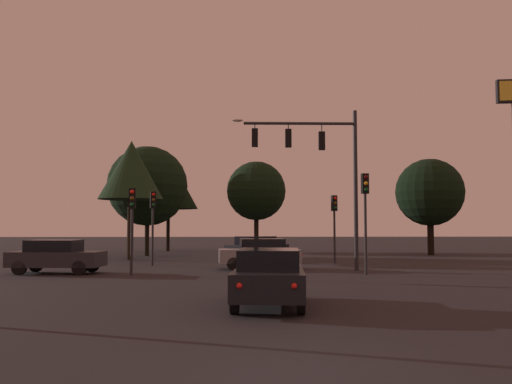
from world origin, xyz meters
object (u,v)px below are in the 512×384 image
car_nearside_lane (269,276)px  car_far_lane (257,248)px  traffic_light_median (153,213)px  tree_left_far (131,171)px  traffic_light_far_side (334,215)px  tree_center_horizon (148,186)px  traffic_signal_mast_arm (318,159)px  tree_right_cluster (430,192)px  tree_lot_edge (169,182)px  traffic_light_corner_left (365,203)px  traffic_light_corner_right (132,213)px  tree_behind_sign (256,191)px  car_crossing_right (260,253)px  car_crossing_left (56,256)px

car_nearside_lane → car_far_lane: (0.60, 19.60, 0.00)m
traffic_light_median → tree_left_far: (-2.21, 5.31, 2.88)m
traffic_light_far_side → tree_center_horizon: (-12.09, 9.13, 2.33)m
traffic_light_median → car_nearside_lane: (5.31, -15.05, -2.08)m
traffic_signal_mast_arm → tree_right_cluster: size_ratio=1.07×
traffic_signal_mast_arm → tree_left_far: 13.98m
traffic_light_median → tree_lot_edge: bearing=94.2°
traffic_light_median → traffic_light_far_side: 10.24m
traffic_light_corner_left → car_far_lane: size_ratio=1.07×
car_nearside_lane → tree_center_horizon: size_ratio=0.53×
tree_left_far → traffic_light_corner_right: bearing=-79.0°
car_nearside_lane → car_far_lane: size_ratio=1.01×
car_nearside_lane → tree_behind_sign: 32.68m
tree_behind_sign → tree_center_horizon: size_ratio=0.98×
traffic_light_corner_left → traffic_light_far_side: traffic_light_corner_left is taller
traffic_light_corner_right → car_far_lane: 11.93m
traffic_light_corner_left → car_crossing_right: (-4.50, 3.48, -2.38)m
car_crossing_left → tree_lot_edge: tree_lot_edge is taller
car_far_lane → tree_left_far: size_ratio=0.55×
tree_left_far → tree_lot_edge: (0.90, 12.72, 0.33)m
traffic_signal_mast_arm → tree_lot_edge: size_ratio=0.92×
car_nearside_lane → car_crossing_left: size_ratio=1.00×
traffic_light_far_side → tree_behind_sign: tree_behind_sign is taller
traffic_signal_mast_arm → car_crossing_right: 5.55m
traffic_light_corner_left → traffic_light_corner_right: 10.33m
car_nearside_lane → car_far_lane: 19.61m
traffic_light_median → traffic_light_far_side: (10.19, 1.00, -0.08)m
car_crossing_left → tree_center_horizon: (1.73, 14.78, 4.33)m
traffic_light_corner_left → car_crossing_left: bearing=174.6°
traffic_light_far_side → car_crossing_left: size_ratio=0.92×
traffic_light_corner_right → traffic_signal_mast_arm: bearing=12.8°
car_nearside_lane → car_crossing_right: (0.42, 12.58, -0.00)m
traffic_light_corner_right → car_crossing_right: 6.87m
car_crossing_right → car_crossing_left: bearing=-166.9°
car_far_lane → tree_lot_edge: size_ratio=0.50×
traffic_signal_mast_arm → traffic_light_corner_left: (1.69, -2.33, -2.27)m
traffic_signal_mast_arm → tree_right_cluster: traffic_signal_mast_arm is taller
tree_behind_sign → traffic_signal_mast_arm: bearing=-84.3°
tree_center_horizon → tree_right_cluster: size_ratio=1.10×
car_far_lane → tree_center_horizon: bearing=144.4°
traffic_signal_mast_arm → traffic_light_far_side: 5.57m
car_nearside_lane → tree_right_cluster: tree_right_cluster is taller
traffic_light_corner_right → car_far_lane: (5.99, 10.13, -1.93)m
car_crossing_left → tree_behind_sign: size_ratio=0.54×
tree_lot_edge → tree_left_far: bearing=-94.0°
traffic_signal_mast_arm → car_crossing_left: bearing=-175.2°
traffic_light_corner_left → car_crossing_left: size_ratio=1.06×
tree_behind_sign → traffic_light_corner_right: bearing=-106.0°
traffic_light_far_side → tree_lot_edge: tree_lot_edge is taller
car_crossing_left → car_far_lane: size_ratio=1.01×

